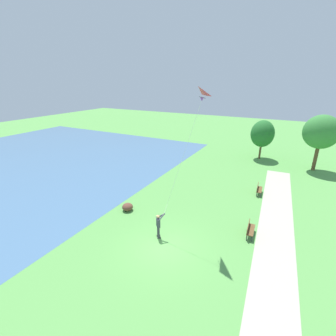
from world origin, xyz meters
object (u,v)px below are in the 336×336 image
Objects in this scene: park_bench_far_walkway at (259,189)px; flying_kite at (198,95)px; person_kite_flyer at (159,224)px; lakeside_shrub at (128,207)px; tree_treeline_right at (262,134)px; tree_horizon_far at (321,132)px; park_bench_near_walkway at (250,229)px.

flying_kite is at bearing -110.02° from park_bench_far_walkway.
person_kite_flyer is 8.56m from flying_kite.
flying_kite is 10.72m from lakeside_shrub.
park_bench_far_walkway is at bearing 69.98° from flying_kite.
tree_treeline_right reaches higher than lakeside_shrub.
park_bench_far_walkway is 0.23× the size of tree_horizon_far.
person_kite_flyer is 0.35× the size of tree_treeline_right.
lakeside_shrub is at bearing 176.74° from flying_kite.
flying_kite reaches higher than tree_horizon_far.
person_kite_flyer reaches higher than park_bench_near_walkway.
flying_kite is (1.83, 1.54, 8.22)m from person_kite_flyer.
tree_horizon_far is 23.07m from lakeside_shrub.
person_kite_flyer is 11.29m from park_bench_far_walkway.
tree_horizon_far is 7.35× the size of lakeside_shrub.
park_bench_near_walkway is 0.29× the size of tree_treeline_right.
park_bench_near_walkway is (5.40, 3.15, -0.54)m from person_kite_flyer.
flying_kite reaches higher than lakeside_shrub.
lakeside_shrub is at bearing -110.74° from tree_treeline_right.
tree_treeline_right is at bearing 85.52° from flying_kite.
tree_horizon_far reaches higher than park_bench_near_walkway.
park_bench_near_walkway is 1.00× the size of park_bench_far_walkway.
park_bench_near_walkway is 1.72× the size of lakeside_shrub.
tree_treeline_right is 5.86× the size of lakeside_shrub.
park_bench_far_walkway reaches higher than lakeside_shrub.
park_bench_near_walkway is at bearing -83.74° from tree_treeline_right.
flying_kite is 20.87m from tree_treeline_right.
tree_treeline_right reaches higher than park_bench_near_walkway.
tree_horizon_far is (7.91, 18.33, -4.71)m from flying_kite.
person_kite_flyer is 2.06× the size of lakeside_shrub.
park_bench_far_walkway is at bearing -82.17° from tree_treeline_right.
flying_kite is 5.20× the size of park_bench_near_walkway.
tree_treeline_right is at bearing 97.83° from park_bench_far_walkway.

